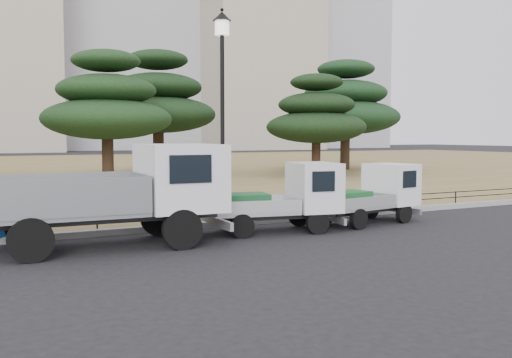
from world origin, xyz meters
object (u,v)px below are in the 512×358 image
truck_large (120,190)px  street_lamp (222,80)px  truck_kei_front (284,198)px  truck_kei_rear (373,194)px

truck_large → street_lamp: 4.59m
street_lamp → truck_kei_front: bearing=-61.1°
truck_large → truck_kei_rear: bearing=3.7°
truck_large → truck_kei_front: size_ratio=1.49×
truck_kei_front → street_lamp: 3.66m
truck_large → truck_kei_rear: 7.18m
truck_large → truck_kei_rear: (7.16, 0.23, -0.43)m
truck_large → street_lamp: size_ratio=0.93×
truck_kei_rear → truck_large: bearing=171.4°
truck_kei_front → street_lamp: bearing=128.9°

